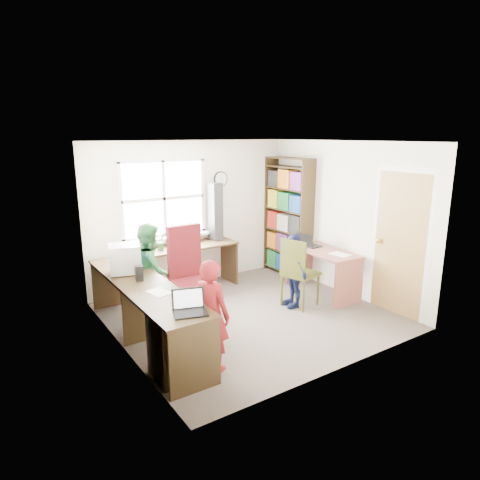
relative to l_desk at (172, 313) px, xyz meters
The scene contains 19 objects.
room 1.57m from the l_desk, 16.12° to the left, with size 3.64×3.44×2.44m.
l_desk is the anchor object (origin of this frame).
right_desk 2.80m from the l_desk, ahead, with size 0.68×1.29×0.72m.
bookshelf 3.35m from the l_desk, 26.43° to the left, with size 0.30×1.02×2.10m.
swivel_chair 0.87m from the l_desk, 49.15° to the left, with size 0.61×0.61×1.30m.
wooden_chair 2.08m from the l_desk, ahead, with size 0.55×0.55×1.04m.
crt_monitor 1.04m from the l_desk, 104.99° to the left, with size 0.46×0.43×0.38m.
laptop_left 0.78m from the l_desk, 99.60° to the right, with size 0.40×0.36×0.23m.
laptop_right 2.82m from the l_desk, 13.80° to the left, with size 0.31×0.36×0.23m.
speaker_a 0.67m from the l_desk, 110.57° to the left, with size 0.11×0.11×0.19m.
speaker_b 1.17m from the l_desk, 97.99° to the left, with size 0.10×0.10×0.17m.
cd_tower 2.55m from the l_desk, 47.35° to the left, with size 0.22×0.20×0.96m.
game_box 2.95m from the l_desk, 17.59° to the left, with size 0.40×0.40×0.06m.
paper_a 0.33m from the l_desk, behind, with size 0.25×0.31×0.00m.
paper_b 2.81m from the l_desk, ahead, with size 0.24×0.31×0.00m.
potted_plant 1.84m from the l_desk, 70.06° to the left, with size 0.16×0.13×0.28m, color #2A6A37.
person_red 0.66m from the l_desk, 73.86° to the right, with size 0.45×0.30×1.24m, color maroon.
person_green 1.09m from the l_desk, 80.79° to the left, with size 0.65×0.50×1.33m, color #2B6C36.
person_navy 2.06m from the l_desk, ahead, with size 0.65×0.27×1.11m, color #161D44.
Camera 1 is at (-3.21, -4.60, 2.50)m, focal length 32.00 mm.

